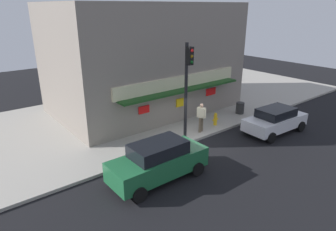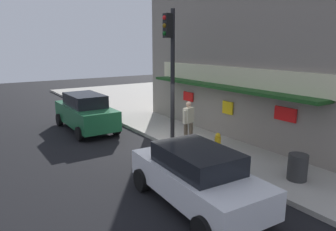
{
  "view_description": "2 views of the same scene",
  "coord_description": "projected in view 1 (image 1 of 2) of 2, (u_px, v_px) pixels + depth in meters",
  "views": [
    {
      "loc": [
        -10.92,
        -11.24,
        7.34
      ],
      "look_at": [
        -1.2,
        1.04,
        1.58
      ],
      "focal_mm": 31.99,
      "sensor_mm": 36.0,
      "label": 1
    },
    {
      "loc": [
        10.53,
        -6.74,
        4.07
      ],
      "look_at": [
        -0.06,
        0.38,
        1.2
      ],
      "focal_mm": 33.17,
      "sensor_mm": 36.0,
      "label": 2
    }
  ],
  "objects": [
    {
      "name": "parked_car_white",
      "position": [
        275.0,
        120.0,
        18.21
      ],
      "size": [
        4.25,
        2.17,
        1.54
      ],
      "color": "silver",
      "rests_on": "ground_plane"
    },
    {
      "name": "fire_hydrant",
      "position": [
        215.0,
        119.0,
        19.07
      ],
      "size": [
        0.47,
        0.23,
        0.82
      ],
      "color": "gold",
      "rests_on": "sidewalk"
    },
    {
      "name": "trash_can",
      "position": [
        240.0,
        108.0,
        21.13
      ],
      "size": [
        0.57,
        0.57,
        0.79
      ],
      "primitive_type": "cylinder",
      "color": "#2D2D2D",
      "rests_on": "sidewalk"
    },
    {
      "name": "sidewalk",
      "position": [
        138.0,
        113.0,
        21.57
      ],
      "size": [
        37.49,
        12.05,
        0.15
      ],
      "primitive_type": "cube",
      "color": "#A39E93",
      "rests_on": "ground_plane"
    },
    {
      "name": "ground_plane",
      "position": [
        196.0,
        142.0,
        17.17
      ],
      "size": [
        56.24,
        56.24,
        0.0
      ],
      "primitive_type": "plane",
      "color": "black"
    },
    {
      "name": "traffic_light",
      "position": [
        187.0,
        79.0,
        16.25
      ],
      "size": [
        0.32,
        0.58,
        5.38
      ],
      "color": "black",
      "rests_on": "sidewalk"
    },
    {
      "name": "pedestrian",
      "position": [
        201.0,
        116.0,
        17.83
      ],
      "size": [
        0.43,
        0.61,
        1.78
      ],
      "color": "brown",
      "rests_on": "sidewalk"
    },
    {
      "name": "parked_car_green",
      "position": [
        158.0,
        161.0,
        13.17
      ],
      "size": [
        4.53,
        1.96,
        1.8
      ],
      "color": "#1E6038",
      "rests_on": "ground_plane"
    },
    {
      "name": "corner_building",
      "position": [
        144.0,
        58.0,
        21.35
      ],
      "size": [
        12.59,
        8.7,
        7.41
      ],
      "color": "gray",
      "rests_on": "sidewalk"
    }
  ]
}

